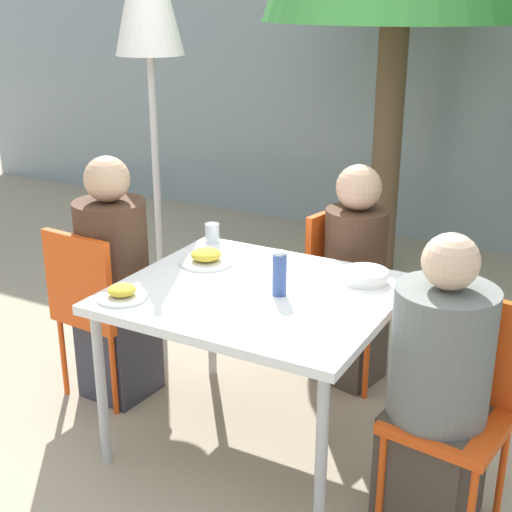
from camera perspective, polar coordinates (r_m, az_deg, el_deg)
name	(u,v)px	position (r m, az deg, el deg)	size (l,w,h in m)	color
ground_plane	(256,441)	(3.34, 0.00, -14.62)	(24.00, 24.00, 0.00)	tan
building_facade	(462,52)	(5.80, 16.15, 15.44)	(10.00, 0.20, 3.00)	#89999E
dining_table	(256,303)	(3.00, 0.00, -3.79)	(1.12, 0.99, 0.75)	white
chair_left	(96,301)	(3.52, -12.65, -3.53)	(0.43, 0.43, 0.88)	#E54C14
person_left	(115,287)	(3.52, -11.23, -2.43)	(0.34, 0.34, 1.22)	#383842
chair_right	(458,394)	(2.78, 15.88, -10.56)	(0.45, 0.45, 0.88)	#E54C14
person_right	(437,394)	(2.72, 14.31, -10.68)	(0.37, 0.37, 1.15)	#473D33
chair_far	(346,280)	(3.71, 7.21, -1.92)	(0.47, 0.47, 0.88)	#E54C14
person_far	(354,281)	(3.62, 7.85, -1.98)	(0.33, 0.33, 1.15)	#473D33
closed_umbrella	(148,1)	(4.21, -8.66, 19.55)	(0.39, 0.39, 2.41)	#333333
plate_0	(206,258)	(3.27, -4.01, -0.14)	(0.25, 0.25, 0.07)	white
plate_1	(122,293)	(2.93, -10.67, -2.96)	(0.21, 0.21, 0.06)	white
bottle	(279,274)	(2.89, 1.86, -1.48)	(0.06, 0.06, 0.19)	#334C8E
drinking_cup	(212,233)	(3.54, -3.53, 1.86)	(0.07, 0.07, 0.09)	silver
salad_bowl	(366,276)	(3.08, 8.76, -1.58)	(0.19, 0.19, 0.05)	white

